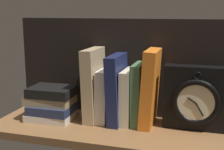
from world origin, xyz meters
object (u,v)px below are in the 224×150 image
at_px(book_navy_bierce, 117,89).
at_px(book_cream_twain, 128,96).
at_px(book_green_romantic, 139,94).
at_px(book_stack_side, 52,103).
at_px(book_orange_pandolfini, 150,88).
at_px(book_tan_shortstories, 94,84).
at_px(framed_clock, 196,99).
at_px(book_white_catcher, 106,95).

relative_size(book_navy_bierce, book_cream_twain, 1.27).
distance_m(book_green_romantic, book_stack_side, 0.30).
bearing_deg(book_green_romantic, book_orange_pandolfini, 0.00).
xyz_separation_m(book_tan_shortstories, book_orange_pandolfini, (0.19, 0.00, 0.00)).
relative_size(book_navy_bierce, book_green_romantic, 1.12).
bearing_deg(book_stack_side, framed_clock, 5.71).
xyz_separation_m(book_navy_bierce, book_orange_pandolfini, (0.11, 0.00, 0.01)).
height_order(book_navy_bierce, book_stack_side, book_navy_bierce).
xyz_separation_m(book_cream_twain, book_stack_side, (-0.26, -0.05, -0.03)).
height_order(book_white_catcher, book_green_romantic, book_green_romantic).
bearing_deg(book_orange_pandolfini, book_cream_twain, 180.00).
distance_m(book_navy_bierce, book_orange_pandolfini, 0.11).
relative_size(book_green_romantic, book_stack_side, 1.23).
height_order(book_white_catcher, framed_clock, framed_clock).
relative_size(book_tan_shortstories, book_white_catcher, 1.38).
bearing_deg(book_green_romantic, book_cream_twain, 180.00).
distance_m(book_cream_twain, book_orange_pandolfini, 0.08).
bearing_deg(book_white_catcher, framed_clock, 0.45).
bearing_deg(framed_clock, book_stack_side, -174.29).
height_order(book_cream_twain, book_green_romantic, book_green_romantic).
height_order(book_tan_shortstories, book_navy_bierce, book_tan_shortstories).
bearing_deg(book_navy_bierce, book_orange_pandolfini, 0.00).
relative_size(book_tan_shortstories, book_cream_twain, 1.36).
bearing_deg(book_white_catcher, book_green_romantic, 0.00).
bearing_deg(book_green_romantic, book_stack_side, -171.25).
bearing_deg(book_cream_twain, framed_clock, 0.61).
xyz_separation_m(book_green_romantic, framed_clock, (0.18, 0.00, -0.00)).
xyz_separation_m(book_tan_shortstories, book_white_catcher, (0.04, 0.00, -0.03)).
bearing_deg(book_white_catcher, book_stack_side, -165.91).
distance_m(book_navy_bierce, framed_clock, 0.26).
height_order(book_white_catcher, book_cream_twain, book_cream_twain).
bearing_deg(book_orange_pandolfini, framed_clock, 0.92).
xyz_separation_m(book_green_romantic, book_orange_pandolfini, (0.04, 0.00, 0.02)).
height_order(book_navy_bierce, book_cream_twain, book_navy_bierce).
relative_size(book_navy_bierce, book_orange_pandolfini, 0.91).
bearing_deg(book_navy_bierce, book_green_romantic, 0.00).
height_order(book_white_catcher, book_navy_bierce, book_navy_bierce).
bearing_deg(book_cream_twain, book_stack_side, -170.10).
distance_m(book_white_catcher, book_cream_twain, 0.08).
height_order(book_white_catcher, book_orange_pandolfini, book_orange_pandolfini).
xyz_separation_m(book_tan_shortstories, framed_clock, (0.34, 0.00, -0.02)).
bearing_deg(book_stack_side, book_cream_twain, 9.90).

